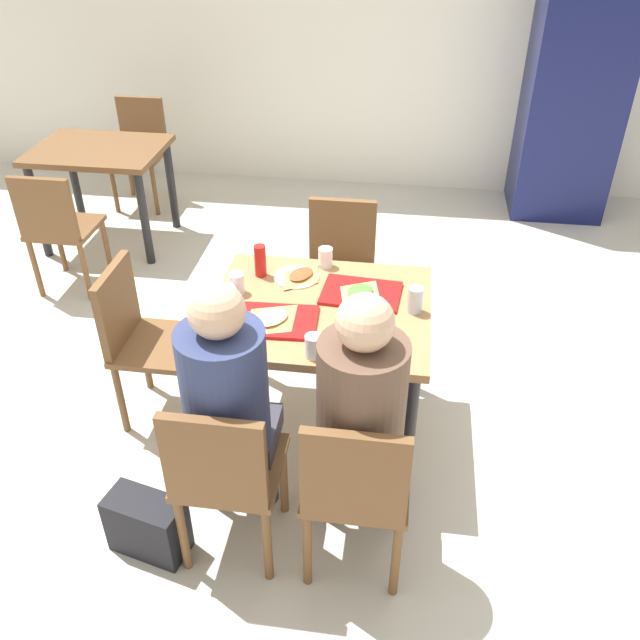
% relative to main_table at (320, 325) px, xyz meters
% --- Properties ---
extents(ground_plane, '(10.00, 10.00, 0.02)m').
position_rel_main_table_xyz_m(ground_plane, '(0.00, 0.00, -0.64)').
color(ground_plane, beige).
extents(back_wall, '(10.00, 0.10, 2.80)m').
position_rel_main_table_xyz_m(back_wall, '(0.00, 3.20, 0.77)').
color(back_wall, silver).
rests_on(back_wall, ground_plane).
extents(main_table, '(0.99, 0.86, 0.73)m').
position_rel_main_table_xyz_m(main_table, '(0.00, 0.00, 0.00)').
color(main_table, '#9E7247').
rests_on(main_table, ground_plane).
extents(chair_near_left, '(0.40, 0.40, 0.84)m').
position_rel_main_table_xyz_m(chair_near_left, '(-0.25, -0.81, -0.13)').
color(chair_near_left, brown).
rests_on(chair_near_left, ground_plane).
extents(chair_near_right, '(0.40, 0.40, 0.84)m').
position_rel_main_table_xyz_m(chair_near_right, '(0.25, -0.81, -0.13)').
color(chair_near_right, brown).
rests_on(chair_near_right, ground_plane).
extents(chair_far_side, '(0.40, 0.40, 0.84)m').
position_rel_main_table_xyz_m(chair_far_side, '(0.00, 0.81, -0.13)').
color(chair_far_side, brown).
rests_on(chair_far_side, ground_plane).
extents(chair_left_end, '(0.40, 0.40, 0.84)m').
position_rel_main_table_xyz_m(chair_left_end, '(-0.88, 0.00, -0.13)').
color(chair_left_end, brown).
rests_on(chair_left_end, ground_plane).
extents(person_in_red, '(0.32, 0.42, 1.25)m').
position_rel_main_table_xyz_m(person_in_red, '(-0.25, -0.67, 0.11)').
color(person_in_red, '#383842').
rests_on(person_in_red, ground_plane).
extents(person_in_brown_jacket, '(0.32, 0.42, 1.25)m').
position_rel_main_table_xyz_m(person_in_brown_jacket, '(0.25, -0.67, 0.11)').
color(person_in_brown_jacket, '#383842').
rests_on(person_in_brown_jacket, ground_plane).
extents(tray_red_near, '(0.37, 0.28, 0.02)m').
position_rel_main_table_xyz_m(tray_red_near, '(-0.17, -0.15, 0.11)').
color(tray_red_near, '#B21414').
rests_on(tray_red_near, main_table).
extents(tray_red_far, '(0.38, 0.29, 0.02)m').
position_rel_main_table_xyz_m(tray_red_far, '(0.17, 0.13, 0.11)').
color(tray_red_far, '#B21414').
rests_on(tray_red_far, main_table).
extents(paper_plate_center, '(0.22, 0.22, 0.01)m').
position_rel_main_table_xyz_m(paper_plate_center, '(-0.15, 0.24, 0.11)').
color(paper_plate_center, white).
rests_on(paper_plate_center, main_table).
extents(paper_plate_near_edge, '(0.22, 0.22, 0.01)m').
position_rel_main_table_xyz_m(paper_plate_near_edge, '(0.15, -0.24, 0.11)').
color(paper_plate_near_edge, white).
rests_on(paper_plate_near_edge, main_table).
extents(pizza_slice_a, '(0.28, 0.29, 0.02)m').
position_rel_main_table_xyz_m(pizza_slice_a, '(-0.19, -0.16, 0.13)').
color(pizza_slice_a, tan).
rests_on(pizza_slice_a, tray_red_near).
extents(pizza_slice_b, '(0.23, 0.25, 0.02)m').
position_rel_main_table_xyz_m(pizza_slice_b, '(0.17, 0.11, 0.13)').
color(pizza_slice_b, '#DBAD60').
rests_on(pizza_slice_b, tray_red_far).
extents(pizza_slice_c, '(0.21, 0.25, 0.02)m').
position_rel_main_table_xyz_m(pizza_slice_c, '(-0.13, 0.24, 0.12)').
color(pizza_slice_c, tan).
rests_on(pizza_slice_c, paper_plate_center).
extents(plastic_cup_a, '(0.07, 0.07, 0.10)m').
position_rel_main_table_xyz_m(plastic_cup_a, '(-0.02, 0.36, 0.15)').
color(plastic_cup_a, white).
rests_on(plastic_cup_a, main_table).
extents(plastic_cup_b, '(0.07, 0.07, 0.10)m').
position_rel_main_table_xyz_m(plastic_cup_b, '(0.02, -0.36, 0.15)').
color(plastic_cup_b, white).
rests_on(plastic_cup_b, main_table).
extents(plastic_cup_c, '(0.07, 0.07, 0.10)m').
position_rel_main_table_xyz_m(plastic_cup_c, '(-0.40, 0.06, 0.15)').
color(plastic_cup_c, white).
rests_on(plastic_cup_c, main_table).
extents(soda_can, '(0.07, 0.07, 0.12)m').
position_rel_main_table_xyz_m(soda_can, '(0.42, 0.02, 0.16)').
color(soda_can, '#B7BCC6').
rests_on(soda_can, main_table).
extents(condiment_bottle, '(0.06, 0.06, 0.16)m').
position_rel_main_table_xyz_m(condiment_bottle, '(-0.32, 0.24, 0.18)').
color(condiment_bottle, red).
rests_on(condiment_bottle, main_table).
extents(foil_bundle, '(0.10, 0.10, 0.10)m').
position_rel_main_table_xyz_m(foil_bundle, '(-0.42, -0.02, 0.15)').
color(foil_bundle, silver).
rests_on(foil_bundle, main_table).
extents(handbag, '(0.35, 0.23, 0.28)m').
position_rel_main_table_xyz_m(handbag, '(-0.60, -0.83, -0.49)').
color(handbag, black).
rests_on(handbag, ground_plane).
extents(drink_fridge, '(0.70, 0.60, 1.90)m').
position_rel_main_table_xyz_m(drink_fridge, '(1.53, 2.85, 0.32)').
color(drink_fridge, '#14194C').
rests_on(drink_fridge, ground_plane).
extents(background_table, '(0.90, 0.70, 0.73)m').
position_rel_main_table_xyz_m(background_table, '(-1.83, 1.79, -0.02)').
color(background_table, brown).
rests_on(background_table, ground_plane).
extents(background_chair_near, '(0.40, 0.40, 0.84)m').
position_rel_main_table_xyz_m(background_chair_near, '(-1.83, 1.05, -0.13)').
color(background_chair_near, brown).
rests_on(background_chair_near, ground_plane).
extents(background_chair_far, '(0.40, 0.40, 0.84)m').
position_rel_main_table_xyz_m(background_chair_far, '(-1.83, 2.52, -0.13)').
color(background_chair_far, brown).
rests_on(background_chair_far, ground_plane).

